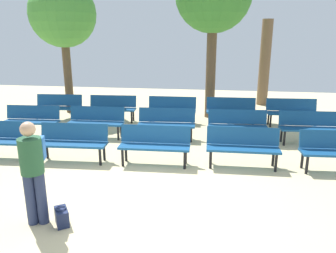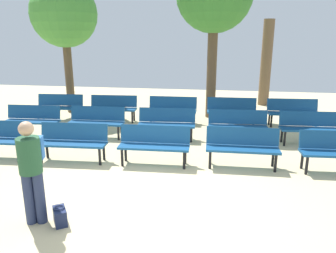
% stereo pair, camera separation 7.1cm
% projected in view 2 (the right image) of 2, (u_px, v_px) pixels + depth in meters
% --- Properties ---
extents(ground_plane, '(24.58, 24.58, 0.00)m').
position_uv_depth(ground_plane, '(144.00, 195.00, 6.00)').
color(ground_plane, beige).
extents(bench_r0_c1, '(1.62, 0.57, 0.87)m').
position_uv_depth(bench_r0_c1, '(73.00, 140.00, 7.56)').
color(bench_r0_c1, navy).
rests_on(bench_r0_c1, ground_plane).
extents(bench_r0_c2, '(1.62, 0.54, 0.87)m').
position_uv_depth(bench_r0_c2, '(154.00, 143.00, 7.36)').
color(bench_r0_c2, navy).
rests_on(bench_r0_c2, ground_plane).
extents(bench_r0_c3, '(1.61, 0.52, 0.87)m').
position_uv_depth(bench_r0_c3, '(242.00, 145.00, 7.21)').
color(bench_r0_c3, navy).
rests_on(bench_r0_c3, ground_plane).
extents(bench_r1_c0, '(1.62, 0.57, 0.87)m').
position_uv_depth(bench_r1_c0, '(32.00, 118.00, 9.51)').
color(bench_r1_c0, navy).
rests_on(bench_r1_c0, ground_plane).
extents(bench_r1_c1, '(1.61, 0.52, 0.87)m').
position_uv_depth(bench_r1_c1, '(97.00, 120.00, 9.35)').
color(bench_r1_c1, navy).
rests_on(bench_r1_c1, ground_plane).
extents(bench_r1_c2, '(1.63, 0.58, 0.87)m').
position_uv_depth(bench_r1_c2, '(167.00, 122.00, 9.14)').
color(bench_r1_c2, navy).
rests_on(bench_r1_c2, ground_plane).
extents(bench_r1_c3, '(1.63, 0.58, 0.87)m').
position_uv_depth(bench_r1_c3, '(238.00, 124.00, 8.92)').
color(bench_r1_c3, navy).
rests_on(bench_r1_c3, ground_plane).
extents(bench_r1_c4, '(1.63, 0.57, 0.87)m').
position_uv_depth(bench_r1_c4, '(310.00, 126.00, 8.72)').
color(bench_r1_c4, navy).
rests_on(bench_r1_c4, ground_plane).
extents(bench_r2_c0, '(1.63, 0.59, 0.87)m').
position_uv_depth(bench_r2_c0, '(60.00, 105.00, 11.30)').
color(bench_r2_c0, navy).
rests_on(bench_r2_c0, ground_plane).
extents(bench_r2_c1, '(1.63, 0.58, 0.87)m').
position_uv_depth(bench_r2_c1, '(113.00, 107.00, 11.10)').
color(bench_r2_c1, navy).
rests_on(bench_r2_c1, ground_plane).
extents(bench_r2_c2, '(1.61, 0.51, 0.87)m').
position_uv_depth(bench_r2_c2, '(173.00, 108.00, 10.87)').
color(bench_r2_c2, navy).
rests_on(bench_r2_c2, ground_plane).
extents(bench_r2_c3, '(1.62, 0.54, 0.87)m').
position_uv_depth(bench_r2_c3, '(232.00, 109.00, 10.68)').
color(bench_r2_c3, navy).
rests_on(bench_r2_c3, ground_plane).
extents(bench_r2_c4, '(1.63, 0.59, 0.87)m').
position_uv_depth(bench_r2_c4, '(293.00, 111.00, 10.48)').
color(bench_r2_c4, navy).
rests_on(bench_r2_c4, ground_plane).
extents(tree_0, '(2.37, 2.37, 4.78)m').
position_uv_depth(tree_0, '(64.00, 15.00, 11.62)').
color(tree_0, brown).
rests_on(tree_0, ground_plane).
extents(tree_1, '(0.44, 0.44, 3.49)m').
position_uv_depth(tree_1, '(266.00, 63.00, 13.41)').
color(tree_1, brown).
rests_on(tree_1, ground_plane).
extents(visitor_with_backpack, '(0.44, 0.59, 1.65)m').
position_uv_depth(visitor_with_backpack, '(31.00, 166.00, 4.92)').
color(visitor_with_backpack, navy).
rests_on(visitor_with_backpack, ground_plane).
extents(handbag, '(0.33, 0.37, 0.29)m').
position_uv_depth(handbag, '(60.00, 216.00, 5.06)').
color(handbag, '#192347').
rests_on(handbag, ground_plane).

